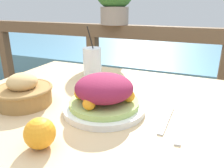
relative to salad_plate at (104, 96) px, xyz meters
The scene contains 9 objects.
patio_table 0.16m from the salad_plate, 139.58° to the left, with size 1.10×0.96×0.76m.
railing_fence 0.86m from the salad_plate, 92.35° to the left, with size 2.80×0.08×0.97m.
sea_backdrop 3.40m from the salad_plate, 90.60° to the left, with size 12.00×4.00×0.53m.
salad_plate is the anchor object (origin of this frame).
drink_glass 0.35m from the salad_plate, 123.97° to the left, with size 0.09×0.09×0.25m.
bread_basket 0.29m from the salad_plate, 167.82° to the right, with size 0.20×0.20×0.11m.
fork 0.21m from the salad_plate, ahead, with size 0.02×0.18×0.00m.
knife 0.25m from the salad_plate, ahead, with size 0.03×0.18×0.00m.
orange_near_basket 0.25m from the salad_plate, 104.16° to the right, with size 0.08×0.08×0.08m.
Camera 1 is at (0.32, -0.63, 1.10)m, focal length 35.00 mm.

